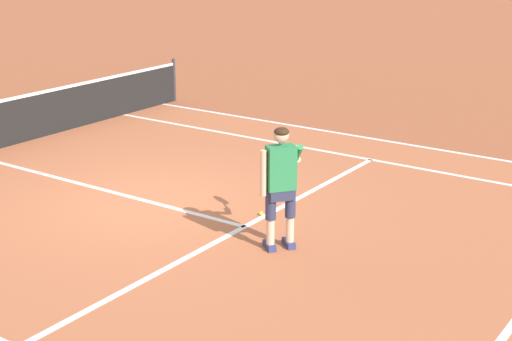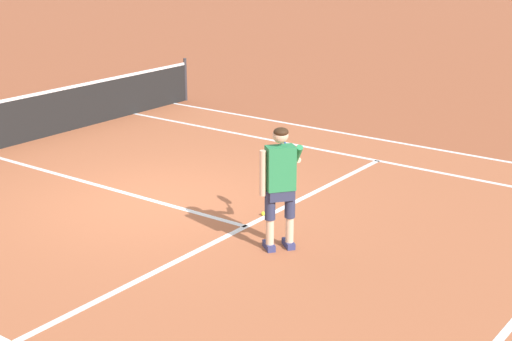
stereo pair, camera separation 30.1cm
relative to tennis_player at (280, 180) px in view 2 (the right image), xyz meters
The scene contains 8 objects.
ground_plane 2.87m from the tennis_player, 82.50° to the left, with size 80.00×80.00×0.00m, color #9E5133.
court_inner_surface 2.24m from the tennis_player, 79.94° to the left, with size 10.98×10.92×0.00m, color #B2603D.
line_service 1.34m from the tennis_player, 67.33° to the left, with size 8.23×0.10×0.01m, color white.
line_centre_service 4.18m from the tennis_player, 85.03° to the left, with size 0.10×6.40×0.01m, color white.
line_singles_right 4.99m from the tennis_player, 23.95° to the left, with size 0.10×10.52×0.01m, color white.
line_doubles_right 6.25m from the tennis_player, 18.76° to the left, with size 0.10×10.52×0.01m, color white.
tennis_player is the anchor object (origin of this frame).
tennis_ball_near_feet 1.58m from the tennis_player, 46.04° to the left, with size 0.07×0.07×0.07m, color #CCE02D.
Camera 2 is at (-8.29, -8.12, 4.19)m, focal length 53.55 mm.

